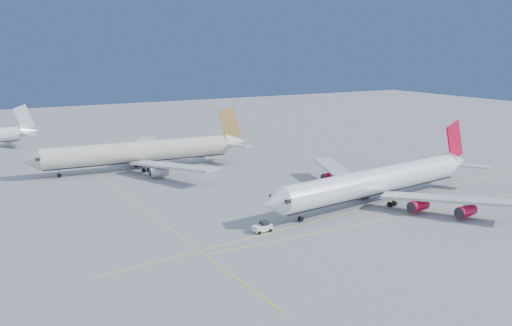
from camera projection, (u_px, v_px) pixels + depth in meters
name	position (u px, v px, depth m)	size (l,w,h in m)	color
ground	(339.00, 204.00, 130.18)	(500.00, 500.00, 0.00)	slate
taxiway_lines	(269.00, 206.00, 128.39)	(118.86, 140.00, 0.02)	yellow
airliner_virgin	(380.00, 181.00, 131.07)	(67.89, 60.50, 16.76)	white
airliner_etihad	(143.00, 152.00, 165.92)	(66.31, 61.18, 17.30)	beige
pushback_tug	(263.00, 227.00, 110.81)	(3.86, 2.53, 2.10)	white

